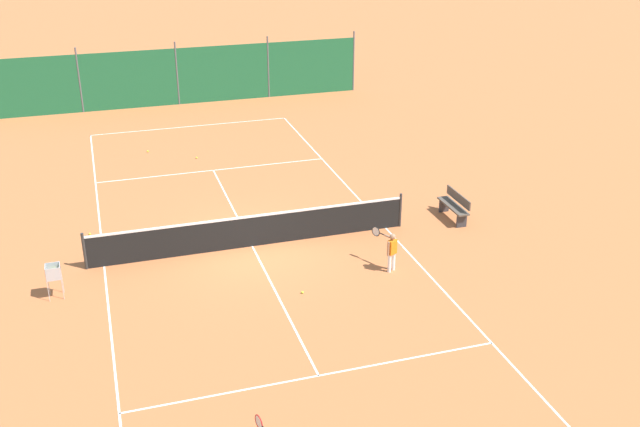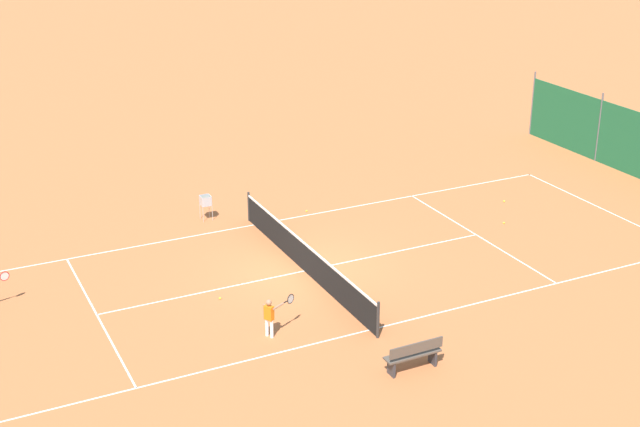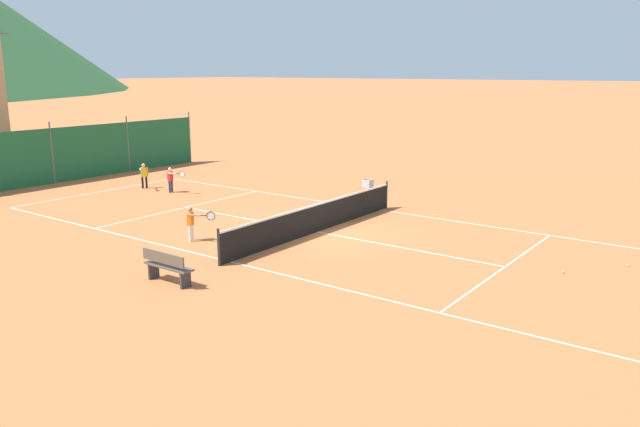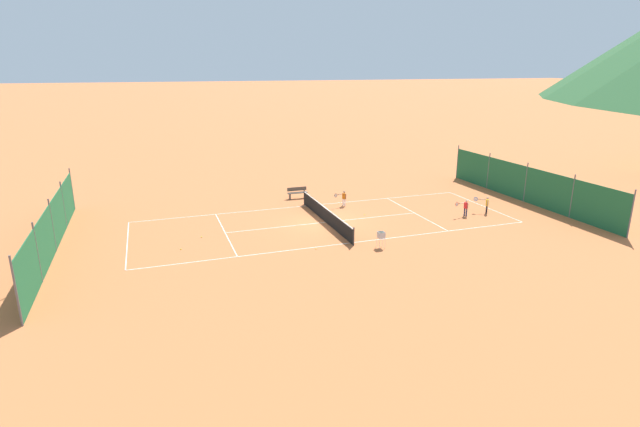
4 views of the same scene
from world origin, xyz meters
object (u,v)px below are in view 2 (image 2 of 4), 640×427
object	(u,v)px
tennis_net	(304,256)
player_far_service	(271,314)
tennis_ball_mid_court	(504,223)
tennis_ball_near_corner	(504,201)
tennis_ball_by_net_right	(220,298)
tennis_ball_alley_right	(307,211)
courtside_bench	(413,355)
ball_hopper	(206,202)

from	to	relation	value
tennis_net	player_far_service	size ratio (longest dim) A/B	8.38
tennis_net	player_far_service	xyz separation A→B (m)	(-3.21, 2.49, 0.14)
tennis_ball_mid_court	tennis_ball_near_corner	xyz separation A→B (m)	(1.68, -1.28, 0.00)
tennis_net	tennis_ball_mid_court	bearing A→B (deg)	-87.22
tennis_net	tennis_ball_near_corner	distance (m)	9.36
tennis_net	tennis_ball_by_net_right	distance (m)	3.09
tennis_ball_alley_right	courtside_bench	distance (m)	10.98
tennis_net	tennis_ball_alley_right	xyz separation A→B (m)	(4.41, -2.16, -0.47)
tennis_ball_alley_right	courtside_bench	bearing A→B (deg)	168.58
tennis_ball_alley_right	ball_hopper	size ratio (longest dim) A/B	0.07
tennis_ball_alley_right	tennis_net	bearing A→B (deg)	153.92
ball_hopper	tennis_ball_mid_court	bearing A→B (deg)	-118.26
player_far_service	tennis_ball_by_net_right	xyz separation A→B (m)	(2.59, 0.50, -0.61)
tennis_ball_alley_right	tennis_ball_near_corner	bearing A→B (deg)	-108.64
tennis_ball_near_corner	tennis_ball_alley_right	size ratio (longest dim) A/B	1.00
player_far_service	ball_hopper	bearing A→B (deg)	-7.93
tennis_ball_by_net_right	courtside_bench	xyz separation A→B (m)	(-5.72, -2.98, 0.42)
tennis_ball_alley_right	courtside_bench	xyz separation A→B (m)	(-10.75, 2.17, 0.42)
tennis_ball_near_corner	ball_hopper	bearing A→B (deg)	72.77
tennis_ball_near_corner	tennis_ball_alley_right	bearing A→B (deg)	71.36
player_far_service	tennis_ball_mid_court	bearing A→B (deg)	-70.81
tennis_net	ball_hopper	bearing A→B (deg)	13.89
ball_hopper	courtside_bench	world-z (taller)	ball_hopper
courtside_bench	tennis_ball_near_corner	bearing A→B (deg)	-47.36
tennis_ball_by_net_right	tennis_ball_near_corner	xyz separation A→B (m)	(2.69, -12.11, 0.00)
tennis_ball_near_corner	tennis_ball_alley_right	distance (m)	7.34
courtside_bench	tennis_net	bearing A→B (deg)	-0.12
tennis_ball_near_corner	tennis_ball_alley_right	xyz separation A→B (m)	(2.35, 6.96, 0.00)
tennis_ball_mid_court	courtside_bench	bearing A→B (deg)	130.60
tennis_ball_by_net_right	courtside_bench	size ratio (longest dim) A/B	0.04
player_far_service	ball_hopper	distance (m)	8.59
tennis_ball_near_corner	courtside_bench	bearing A→B (deg)	132.64
ball_hopper	tennis_net	bearing A→B (deg)	-166.11
tennis_ball_mid_court	tennis_ball_near_corner	bearing A→B (deg)	-37.36
tennis_ball_by_net_right	tennis_ball_mid_court	world-z (taller)	same
tennis_net	tennis_ball_near_corner	world-z (taller)	tennis_net
tennis_ball_by_net_right	tennis_net	bearing A→B (deg)	-78.17
tennis_ball_mid_court	courtside_bench	world-z (taller)	courtside_bench
tennis_ball_alley_right	tennis_ball_mid_court	bearing A→B (deg)	-125.37
ball_hopper	tennis_ball_by_net_right	bearing A→B (deg)	164.14
tennis_ball_mid_court	tennis_ball_alley_right	bearing A→B (deg)	54.63
tennis_net	courtside_bench	distance (m)	6.34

